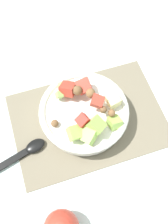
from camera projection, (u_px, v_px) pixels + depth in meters
ground_plane at (88, 120)px, 0.79m from camera, size 2.40×2.40×0.00m
placemat at (88, 119)px, 0.79m from camera, size 0.44×0.30×0.01m
salad_bowl at (84, 113)px, 0.75m from camera, size 0.25×0.25×0.12m
serving_spoon at (19, 156)px, 0.73m from camera, size 0.23×0.09×0.01m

